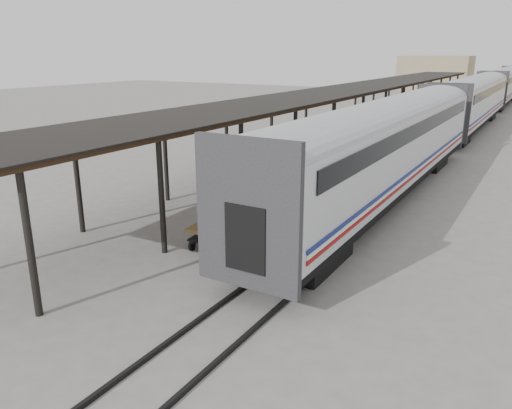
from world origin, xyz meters
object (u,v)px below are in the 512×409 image
at_px(luggage_tug, 323,151).
at_px(pedestrian, 337,141).
at_px(baggage_cart, 218,227).
at_px(porter, 212,201).

distance_m(luggage_tug, pedestrian, 2.17).
height_order(baggage_cart, porter, porter).
relative_size(baggage_cart, porter, 1.29).
bearing_deg(luggage_tug, porter, -72.94).
xyz_separation_m(baggage_cart, pedestrian, (-2.34, 17.09, 0.33)).
xyz_separation_m(baggage_cart, luggage_tug, (-2.39, 14.95, 0.02)).
bearing_deg(pedestrian, luggage_tug, 69.64).
bearing_deg(baggage_cart, luggage_tug, 92.36).
bearing_deg(luggage_tug, baggage_cart, -73.46).
height_order(luggage_tug, pedestrian, pedestrian).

